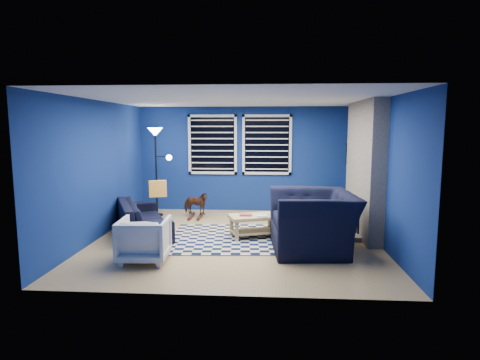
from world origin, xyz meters
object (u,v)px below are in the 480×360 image
at_px(armchair_bent, 144,239).
at_px(cabinet, 327,204).
at_px(armchair_big, 313,221).
at_px(floor_lamp, 156,144).
at_px(coffee_table, 254,221).
at_px(tv, 352,155).
at_px(rocking_horse, 195,203).
at_px(sofa, 143,217).

bearing_deg(armchair_bent, cabinet, -136.39).
relative_size(armchair_big, armchair_bent, 2.02).
height_order(armchair_big, floor_lamp, floor_lamp).
distance_m(coffee_table, floor_lamp, 3.11).
relative_size(tv, rocking_horse, 1.63).
relative_size(armchair_bent, rocking_horse, 1.20).
bearing_deg(armchair_big, tv, 152.16).
height_order(armchair_big, rocking_horse, armchair_big).
distance_m(sofa, rocking_horse, 1.54).
bearing_deg(cabinet, coffee_table, -140.67).
height_order(armchair_big, armchair_bent, armchair_big).
bearing_deg(sofa, cabinet, -88.47).
bearing_deg(tv, armchair_bent, -138.41).
bearing_deg(coffee_table, rocking_horse, 131.54).
xyz_separation_m(rocking_horse, cabinet, (2.97, 0.54, -0.08)).
distance_m(tv, coffee_table, 3.06).
bearing_deg(armchair_big, sofa, -109.73).
xyz_separation_m(coffee_table, cabinet, (1.62, 2.07, -0.05)).
bearing_deg(coffee_table, armchair_big, -33.78).
xyz_separation_m(coffee_table, floor_lamp, (-2.25, 1.69, 1.34)).
xyz_separation_m(tv, rocking_horse, (-3.48, -0.39, -1.07)).
xyz_separation_m(tv, armchair_big, (-1.13, -2.58, -0.92)).
xyz_separation_m(armchair_bent, coffee_table, (1.61, 1.40, -0.03)).
height_order(coffee_table, cabinet, cabinet).
bearing_deg(armchair_bent, floor_lamp, -81.82).
bearing_deg(sofa, armchair_bent, 173.14).
bearing_deg(cabinet, rocking_horse, 177.85).
height_order(rocking_horse, coffee_table, rocking_horse).
xyz_separation_m(tv, sofa, (-4.26, -1.72, -1.10)).
relative_size(rocking_horse, floor_lamp, 0.31).
bearing_deg(sofa, coffee_table, -120.25).
relative_size(sofa, coffee_table, 2.07).
bearing_deg(cabinet, armchair_bent, -145.53).
bearing_deg(armchair_big, armchair_bent, -78.53).
bearing_deg(rocking_horse, armchair_big, -117.79).
height_order(coffee_table, floor_lamp, floor_lamp).
bearing_deg(armchair_bent, coffee_table, -142.38).
distance_m(cabinet, floor_lamp, 4.13).
height_order(sofa, floor_lamp, floor_lamp).
bearing_deg(sofa, floor_lamp, -20.61).
distance_m(armchair_big, cabinet, 2.81).
xyz_separation_m(armchair_bent, cabinet, (3.24, 3.47, -0.08)).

